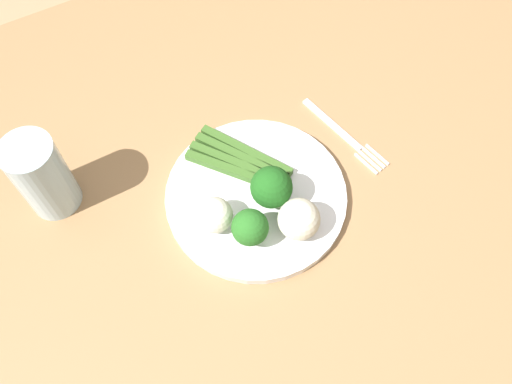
{
  "coord_description": "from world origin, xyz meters",
  "views": [
    {
      "loc": [
        0.22,
        0.33,
        1.43
      ],
      "look_at": [
        0.04,
        0.01,
        0.77
      ],
      "focal_mm": 38.26,
      "sensor_mm": 36.0,
      "label": 1
    }
  ],
  "objects_px": {
    "asparagus_bundle": "(240,161)",
    "broccoli_outer_edge": "(250,228)",
    "broccoli_near_center": "(271,188)",
    "cauliflower_front": "(299,219)",
    "plate": "(256,196)",
    "water_glass": "(42,176)",
    "fork": "(344,135)",
    "dining_table": "(276,208)",
    "cauliflower_front_left": "(215,215)"
  },
  "relations": [
    {
      "from": "plate",
      "to": "water_glass",
      "type": "xyz_separation_m",
      "value": [
        0.25,
        -0.13,
        0.06
      ]
    },
    {
      "from": "dining_table",
      "to": "asparagus_bundle",
      "type": "bearing_deg",
      "value": -44.5
    },
    {
      "from": "asparagus_bundle",
      "to": "fork",
      "type": "distance_m",
      "value": 0.17
    },
    {
      "from": "dining_table",
      "to": "water_glass",
      "type": "distance_m",
      "value": 0.35
    },
    {
      "from": "cauliflower_front",
      "to": "plate",
      "type": "bearing_deg",
      "value": -72.15
    },
    {
      "from": "dining_table",
      "to": "cauliflower_front",
      "type": "relative_size",
      "value": 25.64
    },
    {
      "from": "plate",
      "to": "cauliflower_front",
      "type": "xyz_separation_m",
      "value": [
        -0.02,
        0.07,
        0.04
      ]
    },
    {
      "from": "fork",
      "to": "asparagus_bundle",
      "type": "bearing_deg",
      "value": -110.27
    },
    {
      "from": "plate",
      "to": "broccoli_outer_edge",
      "type": "xyz_separation_m",
      "value": [
        0.04,
        0.06,
        0.04
      ]
    },
    {
      "from": "asparagus_bundle",
      "to": "cauliflower_front",
      "type": "xyz_separation_m",
      "value": [
        -0.02,
        0.13,
        0.02
      ]
    },
    {
      "from": "plate",
      "to": "asparagus_bundle",
      "type": "relative_size",
      "value": 1.69
    },
    {
      "from": "broccoli_outer_edge",
      "to": "fork",
      "type": "relative_size",
      "value": 0.36
    },
    {
      "from": "plate",
      "to": "broccoli_near_center",
      "type": "xyz_separation_m",
      "value": [
        -0.01,
        0.02,
        0.05
      ]
    },
    {
      "from": "cauliflower_front",
      "to": "water_glass",
      "type": "bearing_deg",
      "value": -37.59
    },
    {
      "from": "fork",
      "to": "water_glass",
      "type": "relative_size",
      "value": 1.3
    },
    {
      "from": "dining_table",
      "to": "plate",
      "type": "xyz_separation_m",
      "value": [
        0.04,
        0.01,
        0.1
      ]
    },
    {
      "from": "dining_table",
      "to": "broccoli_near_center",
      "type": "xyz_separation_m",
      "value": [
        0.03,
        0.04,
        0.15
      ]
    },
    {
      "from": "broccoli_outer_edge",
      "to": "broccoli_near_center",
      "type": "xyz_separation_m",
      "value": [
        -0.05,
        -0.04,
        0.01
      ]
    },
    {
      "from": "asparagus_bundle",
      "to": "cauliflower_front",
      "type": "height_order",
      "value": "cauliflower_front"
    },
    {
      "from": "fork",
      "to": "broccoli_outer_edge",
      "type": "bearing_deg",
      "value": -79.37
    },
    {
      "from": "broccoli_outer_edge",
      "to": "cauliflower_front_left",
      "type": "relative_size",
      "value": 1.22
    },
    {
      "from": "cauliflower_front_left",
      "to": "cauliflower_front",
      "type": "distance_m",
      "value": 0.11
    },
    {
      "from": "cauliflower_front_left",
      "to": "water_glass",
      "type": "xyz_separation_m",
      "value": [
        0.18,
        -0.15,
        0.02
      ]
    },
    {
      "from": "plate",
      "to": "cauliflower_front",
      "type": "relative_size",
      "value": 4.5
    },
    {
      "from": "plate",
      "to": "cauliflower_front_left",
      "type": "distance_m",
      "value": 0.08
    },
    {
      "from": "asparagus_bundle",
      "to": "cauliflower_front_left",
      "type": "bearing_deg",
      "value": 98.04
    },
    {
      "from": "broccoli_near_center",
      "to": "fork",
      "type": "distance_m",
      "value": 0.17
    },
    {
      "from": "plate",
      "to": "water_glass",
      "type": "distance_m",
      "value": 0.29
    },
    {
      "from": "dining_table",
      "to": "water_glass",
      "type": "xyz_separation_m",
      "value": [
        0.29,
        -0.12,
        0.16
      ]
    },
    {
      "from": "broccoli_near_center",
      "to": "cauliflower_front_left",
      "type": "xyz_separation_m",
      "value": [
        0.08,
        -0.01,
        -0.02
      ]
    },
    {
      "from": "dining_table",
      "to": "cauliflower_front",
      "type": "xyz_separation_m",
      "value": [
        0.02,
        0.09,
        0.14
      ]
    },
    {
      "from": "asparagus_bundle",
      "to": "broccoli_near_center",
      "type": "bearing_deg",
      "value": 151.24
    },
    {
      "from": "broccoli_outer_edge",
      "to": "cauliflower_front_left",
      "type": "height_order",
      "value": "broccoli_outer_edge"
    },
    {
      "from": "dining_table",
      "to": "asparagus_bundle",
      "type": "distance_m",
      "value": 0.13
    },
    {
      "from": "asparagus_bundle",
      "to": "broccoli_outer_edge",
      "type": "height_order",
      "value": "broccoli_outer_edge"
    },
    {
      "from": "broccoli_outer_edge",
      "to": "water_glass",
      "type": "bearing_deg",
      "value": -42.62
    },
    {
      "from": "broccoli_near_center",
      "to": "fork",
      "type": "bearing_deg",
      "value": -161.63
    },
    {
      "from": "broccoli_outer_edge",
      "to": "fork",
      "type": "height_order",
      "value": "broccoli_outer_edge"
    },
    {
      "from": "broccoli_near_center",
      "to": "cauliflower_front",
      "type": "height_order",
      "value": "broccoli_near_center"
    },
    {
      "from": "broccoli_outer_edge",
      "to": "water_glass",
      "type": "height_order",
      "value": "water_glass"
    },
    {
      "from": "broccoli_outer_edge",
      "to": "broccoli_near_center",
      "type": "bearing_deg",
      "value": -145.34
    },
    {
      "from": "dining_table",
      "to": "cauliflower_front_left",
      "type": "relative_size",
      "value": 29.46
    },
    {
      "from": "cauliflower_front",
      "to": "fork",
      "type": "distance_m",
      "value": 0.18
    },
    {
      "from": "dining_table",
      "to": "plate",
      "type": "height_order",
      "value": "plate"
    },
    {
      "from": "dining_table",
      "to": "broccoli_outer_edge",
      "type": "xyz_separation_m",
      "value": [
        0.08,
        0.07,
        0.14
      ]
    },
    {
      "from": "broccoli_near_center",
      "to": "water_glass",
      "type": "height_order",
      "value": "water_glass"
    },
    {
      "from": "broccoli_outer_edge",
      "to": "cauliflower_front",
      "type": "xyz_separation_m",
      "value": [
        -0.06,
        0.02,
        -0.01
      ]
    },
    {
      "from": "water_glass",
      "to": "cauliflower_front",
      "type": "bearing_deg",
      "value": 142.41
    },
    {
      "from": "cauliflower_front_left",
      "to": "water_glass",
      "type": "bearing_deg",
      "value": -39.92
    },
    {
      "from": "dining_table",
      "to": "broccoli_near_center",
      "type": "relative_size",
      "value": 20.79
    }
  ]
}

